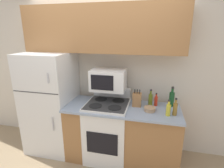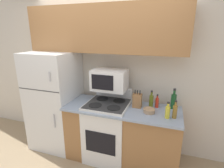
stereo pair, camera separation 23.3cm
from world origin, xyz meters
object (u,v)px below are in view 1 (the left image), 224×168
bottle_wine_green (172,99)px  bottle_olive_oil (150,100)px  bottle_cooking_spray (168,109)px  bottle_vinegar (175,109)px  bottle_hot_sauce (156,101)px  stove (108,130)px  refrigerator (51,102)px  bowl (150,109)px  microwave (108,80)px  knife_block (137,100)px

bottle_wine_green → bottle_olive_oil: size_ratio=1.15×
bottle_cooking_spray → bottle_vinegar: bottle_vinegar is taller
bottle_wine_green → bottle_hot_sauce: bearing=-169.4°
stove → bottle_olive_oil: bottle_olive_oil is taller
refrigerator → bowl: (1.62, -0.11, 0.10)m
bowl → bottle_wine_green: size_ratio=0.54×
bottle_cooking_spray → bottle_vinegar: (0.09, 0.03, 0.01)m
refrigerator → bottle_olive_oil: bearing=2.8°
bottle_wine_green → bottle_vinegar: bearing=-86.3°
microwave → bowl: size_ratio=3.23×
microwave → bowl: 0.75m
stove → bottle_olive_oil: bearing=12.0°
bowl → bottle_hot_sauce: bearing=68.9°
bottle_hot_sauce → bottle_vinegar: size_ratio=0.83×
bowl → bottle_hot_sauce: size_ratio=0.81×
stove → knife_block: bearing=10.7°
microwave → bottle_vinegar: 1.04m
bottle_olive_oil → bottle_vinegar: 0.40m
bottle_wine_green → bottle_hot_sauce: size_ratio=1.50×
bottle_hot_sauce → microwave: bearing=-178.1°
bowl → bottle_hot_sauce: (0.08, 0.21, 0.05)m
refrigerator → bowl: 1.62m
bottle_hot_sauce → bowl: bearing=-111.1°
bottle_olive_oil → bottle_vinegar: (0.33, -0.23, -0.01)m
bottle_wine_green → bottle_hot_sauce: bottle_wine_green is taller
knife_block → bottle_olive_oil: size_ratio=1.02×
bottle_olive_oil → bottle_vinegar: bearing=-35.4°
bowl → bottle_wine_green: bearing=39.8°
bottle_wine_green → bottle_hot_sauce: (-0.23, -0.04, -0.04)m
bottle_wine_green → bottle_olive_oil: bearing=-166.8°
microwave → knife_block: 0.52m
microwave → bottle_vinegar: (0.97, -0.24, -0.27)m
bowl → bottle_vinegar: bottle_vinegar is taller
stove → bottle_vinegar: (0.95, -0.10, 0.51)m
bowl → bottle_vinegar: (0.33, -0.05, 0.06)m
bottle_wine_green → bottle_vinegar: (0.02, -0.30, -0.02)m
bottle_wine_green → stove: bearing=-167.6°
refrigerator → microwave: bearing=5.0°
refrigerator → bottle_vinegar: 1.96m
microwave → bottle_wine_green: microwave is taller
refrigerator → bottle_olive_oil: refrigerator is taller
stove → bottle_olive_oil: 0.82m
stove → bowl: size_ratio=6.70×
bowl → bottle_wine_green: 0.41m
bottle_wine_green → bottle_hot_sauce: 0.23m
knife_block → bowl: 0.25m
bottle_hot_sauce → stove: bearing=-167.1°
bottle_olive_oil → bottle_vinegar: size_ratio=1.08×
stove → bottle_wine_green: 1.09m
microwave → bottle_cooking_spray: size_ratio=2.39×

